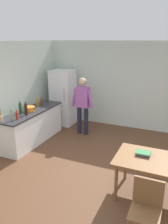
% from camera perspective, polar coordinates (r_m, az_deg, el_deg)
% --- Properties ---
extents(ground_plane, '(14.00, 14.00, 0.00)m').
position_cam_1_polar(ground_plane, '(5.13, 1.03, -14.56)').
color(ground_plane, brown).
extents(wall_back, '(6.40, 0.12, 2.70)m').
position_cam_1_polar(wall_back, '(7.33, 10.24, 6.57)').
color(wall_back, silver).
rests_on(wall_back, ground_plane).
extents(kitchen_counter, '(0.64, 2.20, 0.90)m').
position_cam_1_polar(kitchen_counter, '(6.46, -12.74, -3.44)').
color(kitchen_counter, white).
rests_on(kitchen_counter, ground_plane).
extents(refrigerator, '(0.70, 0.67, 1.80)m').
position_cam_1_polar(refrigerator, '(7.55, -5.23, 3.61)').
color(refrigerator, white).
rests_on(refrigerator, ground_plane).
extents(person, '(0.70, 0.22, 1.70)m').
position_cam_1_polar(person, '(6.64, -0.34, 2.40)').
color(person, '#1E1E2D').
rests_on(person, ground_plane).
extents(dining_table, '(1.40, 0.90, 0.75)m').
position_cam_1_polar(dining_table, '(4.25, 17.53, -12.29)').
color(dining_table, brown).
rests_on(dining_table, ground_plane).
extents(chair, '(0.42, 0.42, 0.91)m').
position_cam_1_polar(chair, '(3.52, 15.26, -21.80)').
color(chair, brown).
rests_on(chair, ground_plane).
extents(cooking_pot, '(0.40, 0.28, 0.12)m').
position_cam_1_polar(cooking_pot, '(6.27, -13.46, 0.78)').
color(cooking_pot, orange).
rests_on(cooking_pot, kitchen_counter).
extents(utensil_jar, '(0.11, 0.11, 0.32)m').
position_cam_1_polar(utensil_jar, '(5.66, -20.12, -1.50)').
color(utensil_jar, tan).
rests_on(utensil_jar, kitchen_counter).
extents(bottle_beer_brown, '(0.06, 0.06, 0.26)m').
position_cam_1_polar(bottle_beer_brown, '(6.75, -10.55, 2.60)').
color(bottle_beer_brown, '#5B3314').
rests_on(bottle_beer_brown, kitchen_counter).
extents(bottle_vinegar_tall, '(0.06, 0.06, 0.32)m').
position_cam_1_polar(bottle_vinegar_tall, '(5.62, -17.59, -0.76)').
color(bottle_vinegar_tall, gray).
rests_on(bottle_vinegar_tall, kitchen_counter).
extents(bottle_sauce_red, '(0.06, 0.06, 0.24)m').
position_cam_1_polar(bottle_sauce_red, '(5.68, -16.39, -0.85)').
color(bottle_sauce_red, '#B22319').
rests_on(bottle_sauce_red, kitchen_counter).
extents(bottle_oil_amber, '(0.06, 0.06, 0.28)m').
position_cam_1_polar(bottle_oil_amber, '(6.64, -11.61, 2.36)').
color(bottle_oil_amber, '#996619').
rests_on(bottle_oil_amber, kitchen_counter).
extents(bottle_wine_green, '(0.08, 0.08, 0.34)m').
position_cam_1_polar(bottle_wine_green, '(6.08, -15.63, 0.91)').
color(bottle_wine_green, '#1E5123').
rests_on(bottle_wine_green, kitchen_counter).
extents(bottle_wine_dark, '(0.08, 0.08, 0.34)m').
position_cam_1_polar(bottle_wine_dark, '(5.94, -14.32, 0.64)').
color(bottle_wine_dark, black).
rests_on(bottle_wine_dark, kitchen_counter).
extents(book_stack, '(0.26, 0.20, 0.06)m').
position_cam_1_polar(book_stack, '(4.31, 14.59, -9.92)').
color(book_stack, '#753D7F').
rests_on(book_stack, dining_table).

